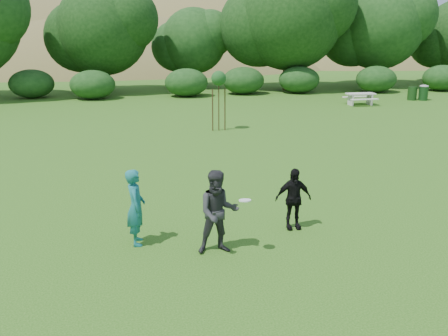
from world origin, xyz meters
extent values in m
plane|color=#19470C|center=(0.00, 0.00, 0.00)|extent=(120.00, 120.00, 0.00)
imported|color=#176467|center=(-2.47, 0.89, 0.90)|extent=(0.44, 0.66, 1.79)
imported|color=#292A2C|center=(-0.70, 0.07, 0.95)|extent=(0.94, 0.74, 1.90)
imported|color=black|center=(1.36, 1.07, 0.78)|extent=(0.92, 0.39, 1.56)
cylinder|color=#1A3D16|center=(16.55, 20.88, 0.45)|extent=(0.60, 0.60, 0.90)
cylinder|color=white|center=(-0.16, -0.16, 1.27)|extent=(0.27, 0.27, 0.06)
cylinder|color=#352614|center=(1.77, 13.34, 1.25)|extent=(0.05, 0.05, 2.50)
sphere|color=#1B4E1C|center=(1.77, 13.34, 2.50)|extent=(0.70, 0.70, 0.70)
cylinder|color=#3D2C18|center=(1.47, 13.34, 1.00)|extent=(0.06, 0.06, 2.00)
cylinder|color=#3B2B17|center=(2.07, 13.34, 1.00)|extent=(0.06, 0.06, 2.00)
cube|color=#B9B8AB|center=(12.08, 19.49, 0.72)|extent=(1.80, 0.75, 0.08)
cube|color=#B8B6AC|center=(11.43, 19.49, 0.34)|extent=(0.10, 0.70, 0.68)
cube|color=beige|center=(12.73, 19.49, 0.34)|extent=(0.10, 0.70, 0.68)
cube|color=silver|center=(12.08, 18.89, 0.44)|extent=(1.80, 0.28, 0.06)
cube|color=silver|center=(12.08, 20.09, 0.44)|extent=(1.80, 0.28, 0.06)
cylinder|color=#153C17|center=(17.23, 20.63, 0.45)|extent=(0.60, 0.60, 0.90)
ellipsoid|color=gray|center=(17.23, 20.63, 0.95)|extent=(0.60, 0.60, 0.20)
ellipsoid|color=olive|center=(20.00, 72.00, -14.30)|extent=(100.00, 64.00, 52.00)
ellipsoid|color=olive|center=(-5.00, 58.00, -7.70)|extent=(80.00, 50.00, 28.00)
ellipsoid|color=olive|center=(30.00, 60.00, -6.60)|extent=(60.00, 44.00, 24.00)
cylinder|color=#3A2616|center=(-4.00, 29.00, 1.40)|extent=(0.68, 0.68, 2.80)
sphere|color=#194214|center=(-4.00, 29.00, 4.66)|extent=(6.73, 6.73, 6.73)
cylinder|color=#3A2616|center=(3.00, 31.00, 1.14)|extent=(0.60, 0.60, 2.27)
sphere|color=#194214|center=(3.00, 31.00, 3.71)|extent=(5.22, 5.22, 5.22)
cylinder|color=#3A2616|center=(10.00, 28.00, 1.66)|extent=(0.76, 0.76, 3.32)
sphere|color=#194214|center=(10.00, 28.00, 5.56)|extent=(8.12, 8.12, 8.12)
cylinder|color=#3A2616|center=(18.00, 29.00, 1.49)|extent=(0.71, 0.71, 2.97)
sphere|color=#194214|center=(18.00, 29.00, 4.96)|extent=(7.19, 7.19, 7.19)
camera|label=1|loc=(-2.54, -10.00, 4.89)|focal=40.00mm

